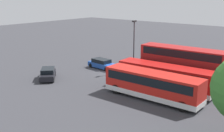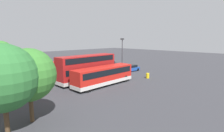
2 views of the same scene
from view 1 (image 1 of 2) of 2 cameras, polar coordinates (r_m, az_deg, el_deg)
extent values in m
plane|color=#38383D|center=(40.24, -0.42, -1.30)|extent=(140.00, 140.00, 0.00)
cube|color=red|center=(39.48, 15.95, 0.29)|extent=(2.81, 10.94, 2.60)
cube|color=silver|center=(39.73, 15.85, -1.14)|extent=(2.85, 10.98, 0.55)
cube|color=black|center=(39.34, 16.01, 1.14)|extent=(2.85, 10.14, 0.90)
cube|color=black|center=(41.61, 9.04, 2.23)|extent=(2.25, 0.11, 1.10)
cylinder|color=black|center=(40.39, 9.94, -0.66)|extent=(0.33, 1.11, 1.10)
cylinder|color=black|center=(42.33, 11.38, -0.03)|extent=(0.33, 1.11, 1.10)
cylinder|color=black|center=(37.46, 20.89, -2.61)|extent=(0.33, 1.11, 1.10)
cylinder|color=black|center=(39.55, 21.87, -1.83)|extent=(0.33, 1.11, 1.10)
cube|color=#A51919|center=(35.83, 14.23, 0.32)|extent=(2.84, 10.86, 4.20)
cube|color=silver|center=(36.31, 14.05, -2.48)|extent=(2.88, 10.90, 0.55)
cube|color=black|center=(35.88, 14.21, 0.01)|extent=(2.87, 10.06, 0.90)
cube|color=black|center=(35.51, 14.38, 2.67)|extent=(2.87, 10.06, 0.90)
cube|color=black|center=(38.28, 6.79, 1.25)|extent=(2.25, 0.12, 1.10)
cylinder|color=black|center=(37.07, 7.70, -1.93)|extent=(0.33, 1.11, 1.10)
cylinder|color=black|center=(38.97, 9.37, -1.19)|extent=(0.33, 1.11, 1.10)
cylinder|color=black|center=(33.99, 19.43, -4.17)|extent=(0.33, 1.11, 1.10)
cylinder|color=black|center=(36.05, 20.59, -3.23)|extent=(0.33, 1.11, 1.10)
cube|color=#B71411|center=(33.08, 10.75, -2.09)|extent=(3.06, 11.52, 2.60)
cube|color=silver|center=(33.38, 10.66, -3.78)|extent=(3.10, 11.56, 0.55)
cube|color=black|center=(32.92, 10.80, -1.09)|extent=(3.08, 10.72, 0.90)
cube|color=black|center=(35.69, 2.52, 0.37)|extent=(2.25, 0.16, 1.10)
cylinder|color=black|center=(34.49, 3.39, -3.08)|extent=(0.35, 1.11, 1.10)
cylinder|color=black|center=(36.31, 5.36, -2.22)|extent=(0.35, 1.11, 1.10)
cylinder|color=black|center=(30.87, 16.93, -5.84)|extent=(0.35, 1.11, 1.10)
cylinder|color=black|center=(32.89, 18.29, -4.69)|extent=(0.35, 1.11, 1.10)
cube|color=red|center=(30.01, 8.26, -3.71)|extent=(2.68, 10.84, 2.60)
cube|color=silver|center=(30.34, 8.19, -5.55)|extent=(2.72, 10.88, 0.55)
cube|color=black|center=(29.83, 8.30, -2.61)|extent=(2.73, 10.04, 0.90)
cube|color=black|center=(32.77, 0.11, -0.90)|extent=(2.25, 0.09, 1.10)
cylinder|color=black|center=(31.59, 0.86, -4.72)|extent=(0.31, 1.10, 1.10)
cylinder|color=black|center=(33.30, 3.24, -3.72)|extent=(0.31, 1.10, 1.10)
cylinder|color=black|center=(27.74, 14.18, -7.97)|extent=(0.31, 1.10, 1.10)
cylinder|color=black|center=(29.68, 16.02, -6.60)|extent=(0.31, 1.10, 1.10)
cube|color=black|center=(37.92, -12.92, -1.84)|extent=(4.15, 4.23, 0.70)
cube|color=black|center=(37.94, -12.95, -0.85)|extent=(2.89, 2.92, 0.55)
cylinder|color=black|center=(36.50, -11.87, -2.76)|extent=(0.60, 0.62, 0.64)
cylinder|color=black|center=(36.68, -14.36, -2.82)|extent=(0.60, 0.62, 0.64)
cylinder|color=black|center=(39.30, -11.55, -1.51)|extent=(0.60, 0.62, 0.64)
cylinder|color=black|center=(39.46, -13.86, -1.57)|extent=(0.60, 0.62, 0.64)
cube|color=#1E479E|center=(42.32, -2.00, 0.22)|extent=(2.18, 4.73, 0.70)
cube|color=black|center=(42.31, -2.19, 1.09)|extent=(1.87, 2.89, 0.55)
cylinder|color=black|center=(41.76, 0.41, -0.26)|extent=(0.27, 0.66, 0.64)
cylinder|color=black|center=(40.65, -1.15, -0.68)|extent=(0.27, 0.66, 0.64)
cylinder|color=black|center=(44.10, -2.78, 0.52)|extent=(0.27, 0.66, 0.64)
cylinder|color=black|center=(43.06, -4.33, 0.15)|extent=(0.27, 0.66, 0.64)
cylinder|color=#38383D|center=(40.17, 4.46, 3.82)|extent=(0.16, 0.16, 7.09)
cube|color=#262628|center=(39.66, 4.57, 9.07)|extent=(0.70, 0.30, 0.24)
cylinder|color=yellow|center=(45.75, 6.45, 1.15)|extent=(0.60, 0.60, 0.95)
camera|label=2|loc=(55.65, 42.98, 7.00)|focal=28.10mm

